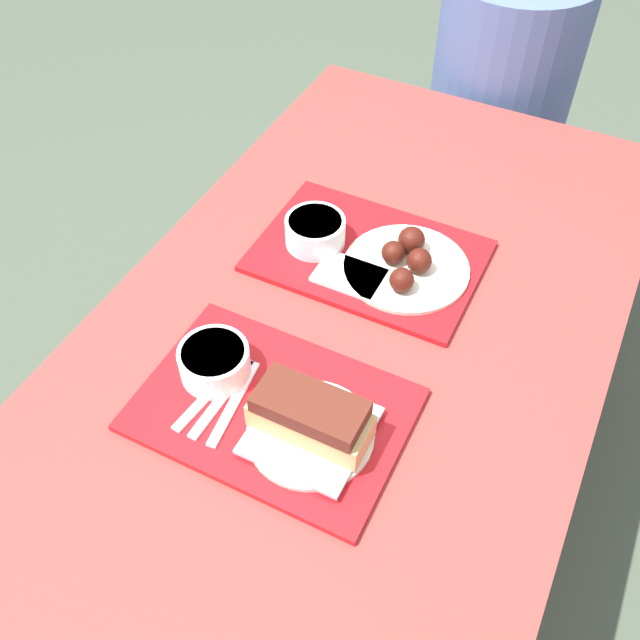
% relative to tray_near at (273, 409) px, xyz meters
% --- Properties ---
extents(ground_plane, '(12.00, 12.00, 0.00)m').
position_rel_tray_near_xyz_m(ground_plane, '(0.04, 0.20, -0.75)').
color(ground_plane, '#424C3D').
extents(picnic_table, '(0.86, 1.63, 0.74)m').
position_rel_tray_near_xyz_m(picnic_table, '(0.04, 0.20, -0.10)').
color(picnic_table, maroon).
rests_on(picnic_table, ground_plane).
extents(picnic_bench_far, '(0.82, 0.28, 0.47)m').
position_rel_tray_near_xyz_m(picnic_bench_far, '(0.04, 1.23, -0.35)').
color(picnic_bench_far, maroon).
rests_on(picnic_bench_far, ground_plane).
extents(tray_near, '(0.42, 0.29, 0.01)m').
position_rel_tray_near_xyz_m(tray_near, '(0.00, 0.00, 0.00)').
color(tray_near, '#B21419').
rests_on(tray_near, picnic_table).
extents(tray_far, '(0.42, 0.29, 0.01)m').
position_rel_tray_near_xyz_m(tray_far, '(-0.01, 0.39, 0.00)').
color(tray_far, '#B21419').
rests_on(tray_far, picnic_table).
extents(bowl_coleslaw_near, '(0.12, 0.12, 0.05)m').
position_rel_tray_near_xyz_m(bowl_coleslaw_near, '(-0.12, 0.02, 0.04)').
color(bowl_coleslaw_near, white).
rests_on(bowl_coleslaw_near, tray_near).
extents(brisket_sandwich_plate, '(0.20, 0.20, 0.09)m').
position_rel_tray_near_xyz_m(brisket_sandwich_plate, '(0.08, -0.02, 0.04)').
color(brisket_sandwich_plate, beige).
rests_on(brisket_sandwich_plate, tray_near).
extents(plastic_fork_near, '(0.02, 0.17, 0.00)m').
position_rel_tray_near_xyz_m(plastic_fork_near, '(-0.08, -0.02, 0.01)').
color(plastic_fork_near, white).
rests_on(plastic_fork_near, tray_near).
extents(plastic_knife_near, '(0.04, 0.17, 0.00)m').
position_rel_tray_near_xyz_m(plastic_knife_near, '(-0.06, -0.02, 0.01)').
color(plastic_knife_near, white).
rests_on(plastic_knife_near, tray_near).
extents(plastic_spoon_near, '(0.04, 0.17, 0.00)m').
position_rel_tray_near_xyz_m(plastic_spoon_near, '(-0.10, -0.02, 0.01)').
color(plastic_spoon_near, white).
rests_on(plastic_spoon_near, tray_near).
extents(bowl_coleslaw_far, '(0.12, 0.12, 0.05)m').
position_rel_tray_near_xyz_m(bowl_coleslaw_far, '(-0.11, 0.37, 0.04)').
color(bowl_coleslaw_far, white).
rests_on(bowl_coleslaw_far, tray_far).
extents(wings_plate_far, '(0.23, 0.23, 0.06)m').
position_rel_tray_near_xyz_m(wings_plate_far, '(0.07, 0.38, 0.02)').
color(wings_plate_far, beige).
rests_on(wings_plate_far, tray_far).
extents(napkin_far, '(0.12, 0.09, 0.01)m').
position_rel_tray_near_xyz_m(napkin_far, '(-0.02, 0.32, 0.01)').
color(napkin_far, white).
rests_on(napkin_far, tray_far).
extents(person_seated_across, '(0.38, 0.38, 0.66)m').
position_rel_tray_near_xyz_m(person_seated_across, '(0.01, 1.23, -0.01)').
color(person_seated_across, '#4C6093').
rests_on(person_seated_across, picnic_bench_far).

